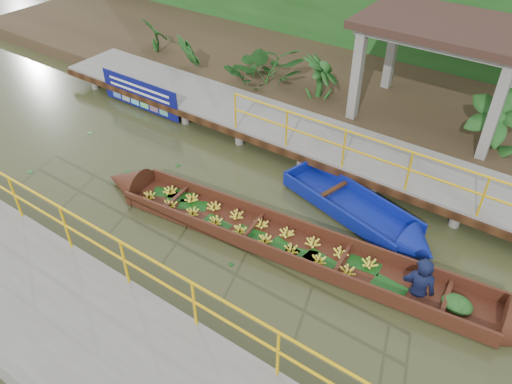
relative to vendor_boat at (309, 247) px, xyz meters
The scene contains 10 objects.
ground 2.81m from the vendor_boat, behind, with size 80.00×80.00×0.00m, color #32371B.
land_strip 8.01m from the vendor_boat, 110.46° to the left, with size 30.00×8.00×0.45m, color #36281B.
far_dock 4.42m from the vendor_boat, 129.01° to the left, with size 16.00×2.06×1.66m.
near_dock 4.56m from the vendor_boat, 113.23° to the right, with size 18.00×2.40×1.73m.
pavilion 6.81m from the vendor_boat, 88.18° to the left, with size 4.40×3.00×3.00m.
foliage_backdrop 10.54m from the vendor_boat, 105.64° to the left, with size 30.00×0.80×4.00m, color #1A4315.
vendor_boat is the anchor object (origin of this frame).
moored_blue_boat 1.83m from the vendor_boat, 57.78° to the left, with size 4.09×1.99×0.95m.
blue_banner 7.81m from the vendor_boat, 161.44° to the left, with size 3.06×0.04×0.96m.
tropical_plants 6.26m from the vendor_boat, 121.25° to the left, with size 14.04×1.04×1.30m.
Camera 1 is at (6.21, -6.75, 7.44)m, focal length 35.00 mm.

